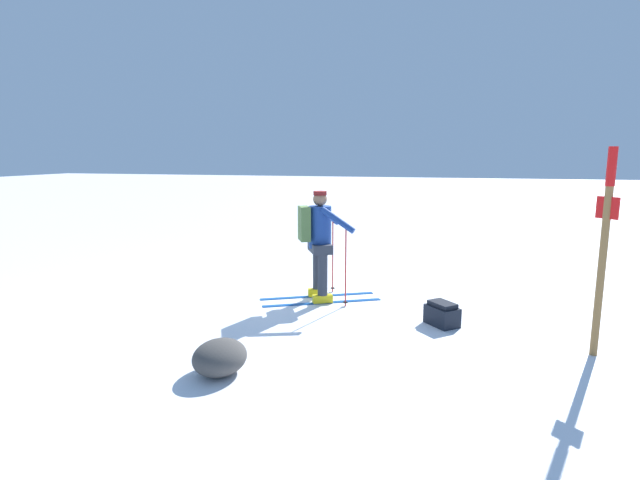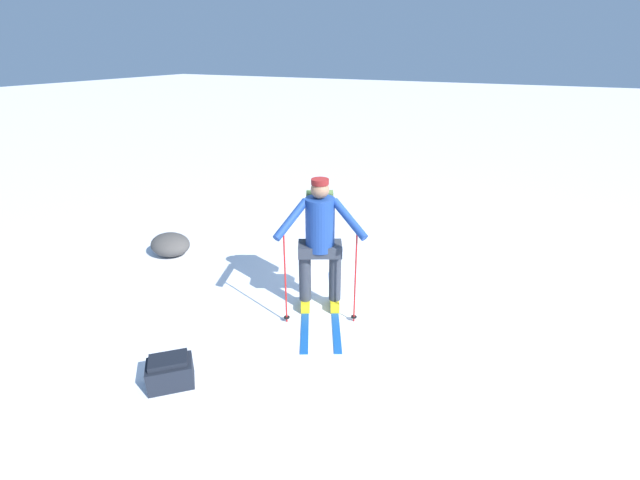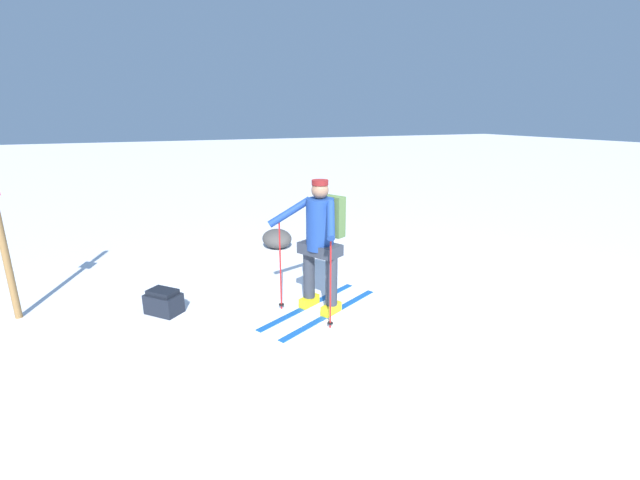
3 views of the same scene
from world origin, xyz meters
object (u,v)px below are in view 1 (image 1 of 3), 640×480
Objects in this scene: trail_marker at (605,236)px; rock_boulder at (220,357)px; skier at (319,238)px; dropped_backpack at (442,314)px.

rock_boulder is (1.51, -3.88, -1.19)m from trail_marker.
trail_marker reaches higher than skier.
dropped_backpack is (0.71, 1.88, -0.82)m from skier.
skier is 3.81m from trail_marker.
dropped_backpack is 0.22× the size of trail_marker.
skier is 3.63× the size of dropped_backpack.
trail_marker is at bearing 70.07° from skier.
skier is at bearing -109.93° from trail_marker.
rock_boulder is at bearing -6.45° from skier.
rock_boulder is at bearing -46.29° from dropped_backpack.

